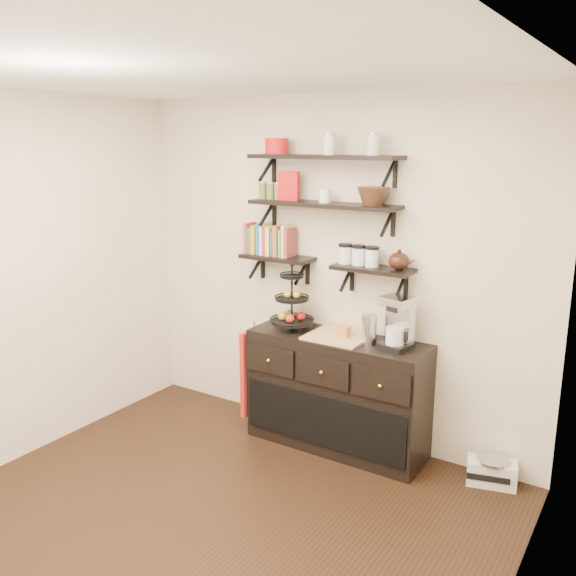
{
  "coord_description": "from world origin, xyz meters",
  "views": [
    {
      "loc": [
        2.25,
        -2.4,
        2.35
      ],
      "look_at": [
        -0.01,
        1.15,
        1.33
      ],
      "focal_mm": 38.0,
      "sensor_mm": 36.0,
      "label": 1
    }
  ],
  "objects_px": {
    "fruit_stand": "(292,307)",
    "radio": "(492,472)",
    "coffee_maker": "(398,323)",
    "sideboard": "(337,392)"
  },
  "relations": [
    {
      "from": "fruit_stand",
      "to": "sideboard",
      "type": "bearing_deg",
      "value": -0.5
    },
    {
      "from": "fruit_stand",
      "to": "radio",
      "type": "xyz_separation_m",
      "value": [
        1.6,
        0.08,
        -0.98
      ]
    },
    {
      "from": "coffee_maker",
      "to": "fruit_stand",
      "type": "bearing_deg",
      "value": -164.52
    },
    {
      "from": "fruit_stand",
      "to": "coffee_maker",
      "type": "xyz_separation_m",
      "value": [
        0.88,
        0.02,
        0.01
      ]
    },
    {
      "from": "sideboard",
      "to": "fruit_stand",
      "type": "xyz_separation_m",
      "value": [
        -0.41,
        0.0,
        0.62
      ]
    },
    {
      "from": "fruit_stand",
      "to": "coffee_maker",
      "type": "distance_m",
      "value": 0.88
    },
    {
      "from": "sideboard",
      "to": "fruit_stand",
      "type": "height_order",
      "value": "fruit_stand"
    },
    {
      "from": "coffee_maker",
      "to": "sideboard",
      "type": "bearing_deg",
      "value": -162.77
    },
    {
      "from": "fruit_stand",
      "to": "radio",
      "type": "bearing_deg",
      "value": 2.99
    },
    {
      "from": "sideboard",
      "to": "radio",
      "type": "xyz_separation_m",
      "value": [
        1.18,
        0.09,
        -0.35
      ]
    }
  ]
}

